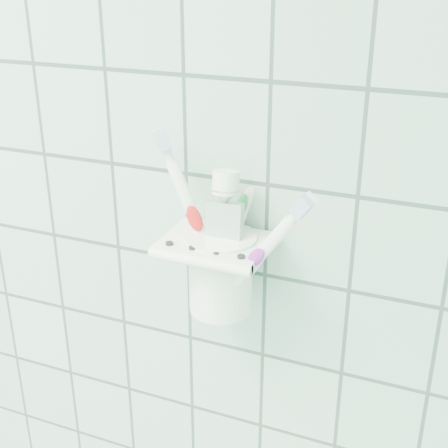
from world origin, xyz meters
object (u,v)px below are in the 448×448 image
holder_bracket (216,246)px  toothbrush_orange (214,221)px  toothpaste_tube (222,235)px  toothbrush_blue (213,209)px  cup (221,269)px  toothbrush_pink (231,220)px

holder_bracket → toothbrush_orange: 0.03m
holder_bracket → toothbrush_orange: (0.00, -0.01, 0.03)m
toothpaste_tube → holder_bracket: bearing=139.8°
toothbrush_blue → cup: bearing=-16.3°
toothbrush_orange → toothpaste_tube: 0.02m
toothbrush_pink → toothbrush_orange: toothbrush_pink is taller
toothbrush_pink → holder_bracket: bearing=135.1°
toothbrush_pink → toothbrush_orange: (-0.02, -0.00, -0.00)m
toothbrush_pink → cup: bearing=120.6°
holder_bracket → toothbrush_pink: toothbrush_pink is taller
toothpaste_tube → toothbrush_pink: bearing=19.2°
cup → toothbrush_orange: bearing=-107.6°
toothbrush_pink → toothbrush_orange: bearing=155.7°
toothbrush_blue → toothbrush_pink: bearing=-10.4°
cup → toothpaste_tube: 0.05m
toothbrush_pink → toothbrush_blue: bearing=114.5°
holder_bracket → toothbrush_pink: 0.04m
toothbrush_blue → toothbrush_orange: toothbrush_blue is taller
toothbrush_pink → toothpaste_tube: size_ratio=1.32×
toothbrush_blue → toothpaste_tube: (0.02, -0.02, -0.02)m
cup → toothbrush_pink: (0.01, -0.01, 0.06)m
holder_bracket → toothpaste_tube: 0.02m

